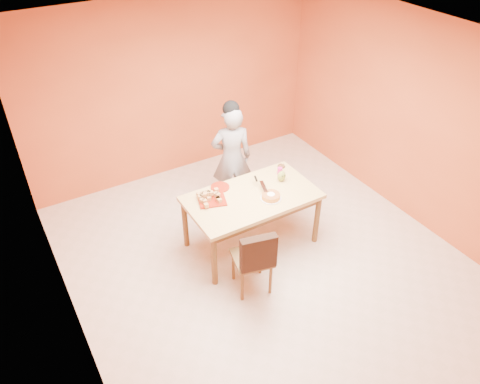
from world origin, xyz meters
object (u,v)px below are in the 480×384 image
pastry_platter (212,199)px  egg_ornament (281,176)px  person (232,158)px  dining_chair (253,257)px  magenta_glass (280,171)px  red_dinner_plate (220,187)px  sponge_cake (271,196)px  checker_tin (281,166)px  dining_table (252,202)px

pastry_platter → egg_ornament: bearing=-5.6°
person → pastry_platter: bearing=65.4°
dining_chair → person: (0.61, 1.54, 0.29)m
person → egg_ornament: 0.84m
pastry_platter → magenta_glass: size_ratio=3.53×
dining_chair → person: size_ratio=0.60×
person → red_dinner_plate: size_ratio=6.51×
red_dinner_plate → egg_ornament: egg_ornament is taller
magenta_glass → dining_chair: bearing=-137.0°
person → egg_ornament: person is taller
sponge_cake → magenta_glass: 0.56m
egg_ornament → checker_tin: (0.18, 0.26, -0.06)m
red_dinner_plate → sponge_cake: sponge_cake is taller
dining_chair → egg_ornament: bearing=53.2°
sponge_cake → egg_ornament: egg_ornament is taller
checker_tin → pastry_platter: bearing=-171.4°
egg_ornament → checker_tin: 0.33m
sponge_cake → egg_ornament: 0.41m
dining_chair → sponge_cake: 0.82m
dining_chair → egg_ornament: dining_chair is taller
dining_table → checker_tin: checker_tin is taller
sponge_cake → pastry_platter: bearing=151.3°
red_dinner_plate → sponge_cake: (0.42, -0.51, 0.03)m
dining_chair → sponge_cake: (0.56, 0.50, 0.32)m
person → egg_ornament: size_ratio=10.88×
dining_chair → pastry_platter: dining_chair is taller
magenta_glass → checker_tin: size_ratio=0.97×
pastry_platter → sponge_cake: (0.63, -0.34, 0.03)m
red_dinner_plate → checker_tin: checker_tin is taller
dining_table → person: (0.22, 0.88, 0.10)m
dining_table → pastry_platter: 0.50m
pastry_platter → dining_chair: bearing=-85.5°
person → sponge_cake: size_ratio=6.83×
red_dinner_plate → egg_ornament: bearing=-19.6°
dining_table → red_dinner_plate: size_ratio=6.80×
pastry_platter → egg_ornament: 0.96m
person → checker_tin: (0.46, -0.53, 0.01)m
egg_ornament → dining_table: bearing=174.7°
person → dining_table: bearing=95.6°
red_dinner_plate → checker_tin: bearing=0.0°
magenta_glass → checker_tin: bearing=48.1°
egg_ornament → magenta_glass: bearing=47.6°
sponge_cake → magenta_glass: magenta_glass is taller
dining_chair → sponge_cake: size_ratio=4.08×
pastry_platter → red_dinner_plate: 0.27m
egg_ornament → magenta_glass: (0.07, 0.14, -0.02)m
pastry_platter → egg_ornament: size_ratio=2.29×
sponge_cake → magenta_glass: bearing=44.5°
egg_ornament → pastry_platter: bearing=159.3°
person → sponge_cake: person is taller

